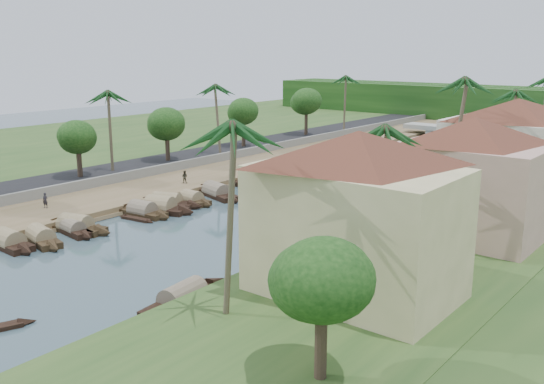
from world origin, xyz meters
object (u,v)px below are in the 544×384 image
Objects in this scene: building_near at (356,213)px; person_near at (45,200)px; bridge at (481,133)px; sampan_1 at (9,243)px.

person_near is at bearing 179.65° from building_near.
building_near reaches higher than bridge.
person_near is at bearing -102.41° from bridge.
bridge is at bearing 85.42° from sampan_1.
bridge is 3.70× the size of sampan_1.
bridge reaches higher than sampan_1.
person_near is at bearing 133.66° from sampan_1.
building_near reaches higher than person_near.
building_near reaches higher than sampan_1.
person_near is (-6.46, 7.33, 1.14)m from sampan_1.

